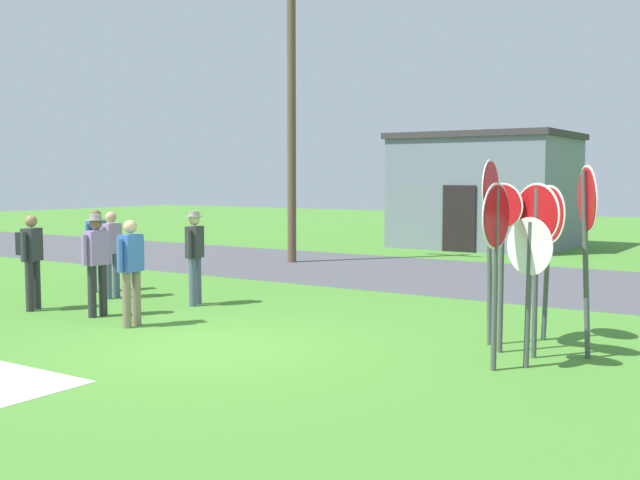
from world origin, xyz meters
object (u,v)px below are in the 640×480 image
object	(u,v)px
stop_sign_rear_right	(529,266)
person_in_blue	(31,255)
stop_sign_nearest	(496,242)
stop_sign_center_cluster	(502,241)
utility_pole	(292,107)
stop_sign_rear_left	(536,238)
stop_sign_far_back	(548,234)
person_in_teal	(97,259)
person_near_signs	(111,248)
stop_sign_tallest	(587,225)
stop_sign_leaning_right	(490,217)
person_holding_notes	(131,267)
person_on_left	(195,252)
person_with_sunhat	(97,246)

from	to	relation	value
stop_sign_rear_right	person_in_blue	size ratio (longest dim) A/B	1.11
stop_sign_nearest	stop_sign_center_cluster	size ratio (longest dim) A/B	1.00
utility_pole	stop_sign_nearest	world-z (taller)	utility_pole
stop_sign_center_cluster	stop_sign_rear_left	bearing A→B (deg)	-7.54
stop_sign_nearest	stop_sign_far_back	distance (m)	2.11
person_in_blue	person_in_teal	bearing A→B (deg)	8.40
person_near_signs	person_in_blue	distance (m)	1.73
stop_sign_center_cluster	stop_sign_tallest	size ratio (longest dim) A/B	0.91
stop_sign_rear_right	person_in_teal	size ratio (longest dim) A/B	1.08
stop_sign_leaning_right	person_holding_notes	world-z (taller)	stop_sign_leaning_right
stop_sign_tallest	person_on_left	xyz separation A→B (m)	(-7.09, 0.34, -0.76)
stop_sign_nearest	stop_sign_far_back	bearing A→B (deg)	90.49
stop_sign_leaning_right	stop_sign_tallest	size ratio (longest dim) A/B	1.03
stop_sign_leaning_right	stop_sign_rear_right	bearing A→B (deg)	-47.68
stop_sign_nearest	stop_sign_rear_right	world-z (taller)	stop_sign_nearest
stop_sign_center_cluster	person_in_teal	xyz separation A→B (m)	(-6.64, -1.16, -0.53)
stop_sign_rear_left	person_on_left	size ratio (longest dim) A/B	1.32
stop_sign_rear_right	person_in_blue	distance (m)	8.72
stop_sign_center_cluster	person_in_blue	xyz separation A→B (m)	(-8.11, -1.38, -0.53)
person_near_signs	person_holding_notes	bearing A→B (deg)	-35.84
stop_sign_rear_right	person_near_signs	distance (m)	8.64
stop_sign_far_back	person_on_left	xyz separation A→B (m)	(-6.33, -0.52, -0.56)
person_in_blue	stop_sign_rear_left	bearing A→B (deg)	8.69
person_holding_notes	person_on_left	size ratio (longest dim) A/B	0.97
stop_sign_rear_left	person_with_sunhat	xyz separation A→B (m)	(-9.42, 0.86, -0.62)
stop_sign_rear_right	stop_sign_tallest	xyz separation A→B (m)	(0.45, 0.88, 0.48)
stop_sign_nearest	stop_sign_leaning_right	bearing A→B (deg)	113.71
stop_sign_tallest	person_with_sunhat	bearing A→B (deg)	177.01
person_in_blue	person_on_left	bearing A→B (deg)	44.26
utility_pole	stop_sign_tallest	bearing A→B (deg)	-36.41
stop_sign_far_back	person_in_teal	world-z (taller)	stop_sign_far_back
stop_sign_far_back	utility_pole	bearing A→B (deg)	144.82
stop_sign_tallest	person_holding_notes	size ratio (longest dim) A/B	1.49
stop_sign_rear_right	person_in_blue	world-z (taller)	stop_sign_rear_right
person_in_blue	person_with_sunhat	bearing A→B (deg)	110.85
person_in_teal	stop_sign_tallest	bearing A→B (deg)	10.63
utility_pole	person_in_blue	xyz separation A→B (m)	(0.66, -8.88, -3.28)
person_holding_notes	stop_sign_leaning_right	bearing A→B (deg)	19.42
person_in_blue	stop_sign_tallest	bearing A→B (deg)	10.27
stop_sign_center_cluster	person_on_left	distance (m)	6.11
stop_sign_far_back	person_near_signs	xyz separation A→B (m)	(-8.27, -0.78, -0.57)
stop_sign_far_back	stop_sign_tallest	world-z (taller)	stop_sign_tallest
person_near_signs	stop_sign_far_back	bearing A→B (deg)	5.42
stop_sign_tallest	person_in_blue	bearing A→B (deg)	-169.73
person_holding_notes	stop_sign_center_cluster	bearing A→B (deg)	14.89
stop_sign_rear_left	person_near_signs	world-z (taller)	stop_sign_rear_left
stop_sign_nearest	person_near_signs	xyz separation A→B (m)	(-8.29, 1.33, -0.59)
person_near_signs	stop_sign_nearest	bearing A→B (deg)	-9.11
person_in_blue	person_in_teal	world-z (taller)	person_in_teal
person_on_left	person_holding_notes	bearing A→B (deg)	-74.85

